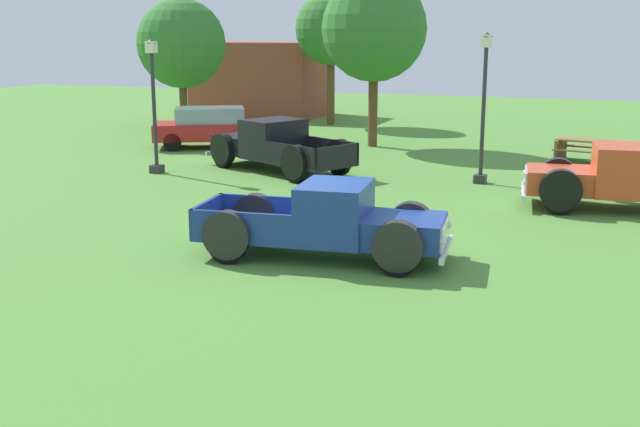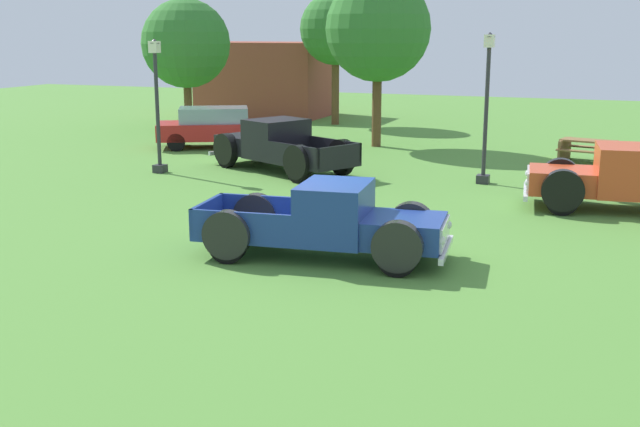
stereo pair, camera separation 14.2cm
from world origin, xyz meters
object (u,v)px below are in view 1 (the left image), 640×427
(pickup_truck_foreground, at_px, (338,223))
(pickup_truck_behind_right, at_px, (272,146))
(lamp_post_near, at_px, (154,104))
(oak_tree_center, at_px, (331,29))
(oak_tree_east, at_px, (374,29))
(sedan_distant_a, at_px, (213,127))
(pickup_truck_behind_left, at_px, (619,179))
(picnic_table, at_px, (584,148))
(trash_can, at_px, (610,163))
(lamp_post_far, at_px, (484,105))
(oak_tree_west, at_px, (181,44))

(pickup_truck_foreground, distance_m, pickup_truck_behind_right, 10.36)
(pickup_truck_foreground, distance_m, lamp_post_near, 11.25)
(pickup_truck_behind_right, bearing_deg, oak_tree_center, 100.94)
(oak_tree_center, bearing_deg, oak_tree_east, -58.03)
(pickup_truck_behind_right, distance_m, oak_tree_center, 13.38)
(sedan_distant_a, bearing_deg, oak_tree_east, 23.19)
(pickup_truck_foreground, height_order, lamp_post_near, lamp_post_near)
(pickup_truck_foreground, relative_size, pickup_truck_behind_left, 0.93)
(pickup_truck_behind_left, bearing_deg, picnic_table, 98.20)
(pickup_truck_behind_left, bearing_deg, lamp_post_near, 177.44)
(trash_can, bearing_deg, lamp_post_near, -164.19)
(pickup_truck_behind_left, height_order, sedan_distant_a, pickup_truck_behind_left)
(lamp_post_far, distance_m, trash_can, 4.49)
(trash_can, bearing_deg, pickup_truck_behind_right, -168.46)
(picnic_table, xyz_separation_m, oak_tree_east, (-7.90, 1.14, 3.97))
(oak_tree_center, bearing_deg, pickup_truck_behind_left, -49.19)
(pickup_truck_behind_left, height_order, oak_tree_east, oak_tree_east)
(trash_can, relative_size, oak_tree_east, 0.15)
(oak_tree_east, distance_m, oak_tree_center, 7.48)
(lamp_post_near, bearing_deg, sedan_distant_a, 99.21)
(pickup_truck_behind_left, bearing_deg, pickup_truck_foreground, -128.44)
(pickup_truck_behind_left, xyz_separation_m, trash_can, (-0.24, 4.44, -0.30))
(pickup_truck_behind_right, distance_m, oak_tree_east, 7.44)
(oak_tree_west, distance_m, oak_tree_center, 7.08)
(pickup_truck_foreground, height_order, sedan_distant_a, sedan_distant_a)
(sedan_distant_a, bearing_deg, lamp_post_near, -80.79)
(lamp_post_near, xyz_separation_m, lamp_post_far, (9.94, 1.81, 0.11))
(pickup_truck_behind_right, xyz_separation_m, oak_tree_west, (-7.90, 8.17, 3.05))
(trash_can, bearing_deg, picnic_table, 105.46)
(pickup_truck_behind_left, relative_size, lamp_post_far, 1.27)
(picnic_table, relative_size, oak_tree_west, 0.35)
(lamp_post_near, distance_m, lamp_post_far, 10.10)
(lamp_post_far, relative_size, trash_can, 4.61)
(pickup_truck_foreground, height_order, trash_can, pickup_truck_foreground)
(picnic_table, bearing_deg, oak_tree_east, 171.78)
(pickup_truck_foreground, bearing_deg, sedan_distant_a, 126.50)
(lamp_post_near, xyz_separation_m, trash_can, (13.51, 3.82, -1.71))
(pickup_truck_foreground, xyz_separation_m, sedan_distant_a, (-9.44, 12.76, 0.08))
(oak_tree_west, bearing_deg, lamp_post_near, -64.87)
(picnic_table, height_order, oak_tree_center, oak_tree_center)
(oak_tree_east, distance_m, oak_tree_west, 9.62)
(pickup_truck_foreground, relative_size, pickup_truck_behind_right, 0.90)
(trash_can, xyz_separation_m, oak_tree_center, (-12.70, 10.54, 3.98))
(pickup_truck_behind_right, height_order, oak_tree_east, oak_tree_east)
(sedan_distant_a, bearing_deg, pickup_truck_behind_left, -22.94)
(sedan_distant_a, distance_m, oak_tree_center, 9.66)
(pickup_truck_behind_left, distance_m, pickup_truck_behind_right, 10.75)
(pickup_truck_behind_left, xyz_separation_m, oak_tree_east, (-8.98, 8.63, 3.68))
(pickup_truck_foreground, xyz_separation_m, oak_tree_west, (-13.18, 17.08, 3.11))
(pickup_truck_foreground, distance_m, lamp_post_far, 9.23)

